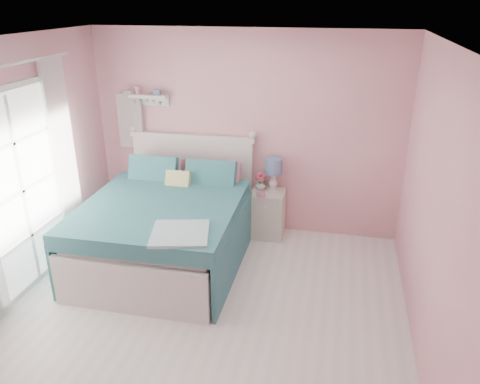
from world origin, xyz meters
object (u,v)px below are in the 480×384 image
at_px(table_lamp, 273,168).
at_px(vase, 260,185).
at_px(nightstand, 267,214).
at_px(bed, 167,228).
at_px(teacup, 261,193).

height_order(table_lamp, vase, table_lamp).
xyz_separation_m(nightstand, table_lamp, (0.05, 0.06, 0.61)).
bearing_deg(bed, nightstand, 38.11).
bearing_deg(vase, nightstand, -25.50).
bearing_deg(table_lamp, nightstand, -131.74).
height_order(nightstand, table_lamp, table_lamp).
bearing_deg(nightstand, table_lamp, 48.26).
relative_size(table_lamp, vase, 3.24).
bearing_deg(nightstand, bed, -140.81).
bearing_deg(bed, table_lamp, 38.61).
height_order(bed, nightstand, bed).
distance_m(bed, vase, 1.34).
relative_size(bed, teacup, 21.27).
distance_m(bed, table_lamp, 1.53).
xyz_separation_m(nightstand, teacup, (-0.06, -0.16, 0.35)).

